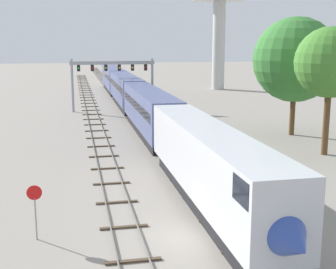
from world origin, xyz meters
TOP-DOWN VIEW (x-y plane):
  - ground_plane at (0.00, 0.00)m, footprint 400.00×400.00m
  - track_main at (2.00, 60.00)m, footprint 2.60×200.00m
  - track_near at (-3.50, 40.00)m, footprint 2.60×160.00m
  - passenger_train at (2.00, 38.51)m, footprint 3.04×89.66m
  - signal_gantry at (-0.25, 45.28)m, footprint 12.10×0.49m
  - stop_sign at (-8.00, 1.43)m, footprint 0.76×0.08m
  - trackside_tree_left at (15.84, 14.91)m, footprint 6.12×6.12m
  - trackside_tree_mid at (17.04, 23.71)m, footprint 8.90×8.90m

SIDE VIEW (x-z plane):
  - ground_plane at x=0.00m, z-range 0.00..0.00m
  - track_main at x=2.00m, z-range -0.01..0.15m
  - track_near at x=-3.50m, z-range -0.01..0.15m
  - stop_sign at x=-8.00m, z-range 0.43..3.31m
  - passenger_train at x=2.00m, z-range 0.20..5.00m
  - signal_gantry at x=-0.25m, z-range 1.81..9.32m
  - trackside_tree_mid at x=17.04m, z-range 1.78..14.26m
  - trackside_tree_left at x=15.84m, z-range 2.50..13.71m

